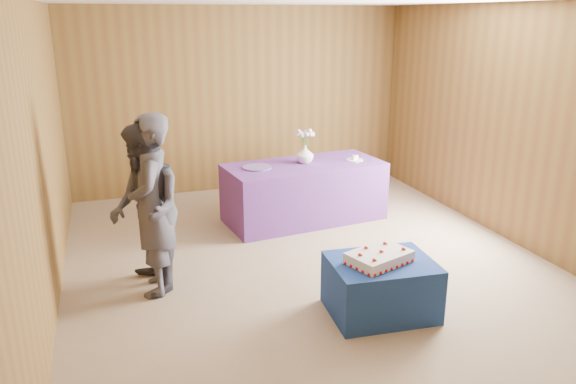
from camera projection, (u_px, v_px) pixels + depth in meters
name	position (u px, v px, depth m)	size (l,w,h in m)	color
ground	(309.00, 264.00, 6.02)	(6.00, 6.00, 0.00)	gray
room_shell	(311.00, 96.00, 5.48)	(5.04, 6.04, 2.72)	brown
cake_table	(381.00, 287.00, 4.98)	(0.90, 0.70, 0.50)	navy
serving_table	(304.00, 192.00, 7.24)	(2.00, 0.90, 0.75)	#5F3187
sheet_cake	(379.00, 257.00, 4.87)	(0.65, 0.54, 0.13)	silver
vase	(305.00, 154.00, 7.14)	(0.22, 0.22, 0.23)	silver
flower_spray	(305.00, 133.00, 7.06)	(0.25, 0.25, 0.19)	#376B2A
platter	(257.00, 167.00, 6.92)	(0.36, 0.36, 0.02)	#5E458B
plate	(355.00, 160.00, 7.30)	(0.22, 0.22, 0.01)	white
cake_slice	(355.00, 157.00, 7.29)	(0.08, 0.07, 0.08)	silver
knife	(365.00, 162.00, 7.19)	(0.26, 0.02, 0.00)	silver
guest_left	(152.00, 206.00, 5.21)	(0.63, 0.41, 1.73)	#3C3B46
guest_right	(146.00, 210.00, 5.22)	(0.80, 0.62, 1.64)	#32313B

